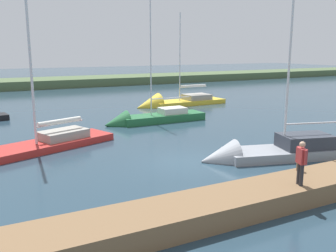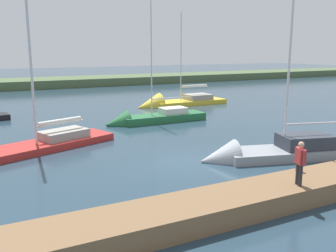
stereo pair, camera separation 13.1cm
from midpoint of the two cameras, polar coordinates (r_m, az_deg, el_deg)
ground_plane at (r=18.48m, az=2.57°, el=-5.59°), size 200.00×200.00×0.00m
far_shoreline at (r=58.18m, az=-18.60°, el=5.74°), size 180.00×8.00×2.40m
dock_pier at (r=13.94m, az=14.73°, el=-10.31°), size 22.69×2.01×0.74m
mooring_post_far at (r=15.71m, az=19.34°, el=-5.50°), size 0.20×0.20×0.59m
sailboat_inner_slip at (r=28.20m, az=-3.23°, el=0.85°), size 8.00×1.95×9.92m
sailboat_outer_mooring at (r=21.35m, az=-21.90°, el=-3.76°), size 9.36×5.27×11.64m
sailboat_far_left at (r=19.70m, az=15.15°, el=-4.31°), size 8.72×4.23×9.48m
sailboat_mid_channel at (r=36.70m, az=0.35°, el=3.34°), size 9.55×2.85×10.20m
person_on_dock at (r=13.95m, az=19.60°, el=-5.01°), size 0.35×0.59×1.60m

